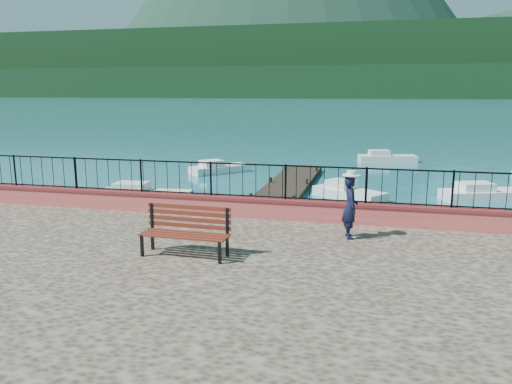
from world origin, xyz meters
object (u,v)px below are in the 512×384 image
at_px(boat_0, 145,191).
at_px(boat_1, 349,190).
at_px(boat_2, 488,191).
at_px(boat_4, 388,156).
at_px(boat_3, 220,166).
at_px(person, 350,207).
at_px(park_bench, 185,242).

bearing_deg(boat_0, boat_1, 11.46).
bearing_deg(boat_2, boat_1, 172.42).
bearing_deg(boat_2, boat_4, 90.62).
bearing_deg(boat_3, boat_0, -142.76).
bearing_deg(boat_0, boat_4, 50.53).
height_order(boat_0, boat_1, same).
bearing_deg(boat_3, person, -107.83).
xyz_separation_m(boat_1, boat_3, (-7.84, 5.46, 0.00)).
distance_m(person, boat_0, 12.19).
distance_m(boat_0, boat_1, 9.12).
bearing_deg(boat_4, person, -105.75).
relative_size(park_bench, boat_1, 0.60).
relative_size(park_bench, person, 1.27).
distance_m(person, boat_2, 12.79).
xyz_separation_m(boat_0, boat_3, (0.94, 7.92, 0.00)).
height_order(boat_3, boat_4, same).
xyz_separation_m(person, boat_0, (-9.30, 7.72, -1.58)).
distance_m(boat_0, boat_2, 15.26).
distance_m(park_bench, boat_0, 11.61).
height_order(park_bench, person, person).
bearing_deg(boat_0, person, -43.88).
height_order(boat_2, boat_4, same).
xyz_separation_m(person, boat_4, (1.34, 22.78, -1.58)).
height_order(boat_1, boat_4, same).
distance_m(park_bench, boat_3, 18.57).
relative_size(boat_2, boat_4, 1.06).
relative_size(boat_0, boat_4, 1.07).
bearing_deg(boat_4, boat_3, -156.02).
distance_m(boat_2, boat_3, 14.47).
xyz_separation_m(person, boat_2, (5.49, 11.44, -1.58)).
bearing_deg(park_bench, person, 34.85).
xyz_separation_m(boat_3, boat_4, (9.70, 7.14, 0.00)).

